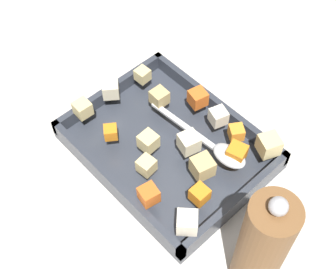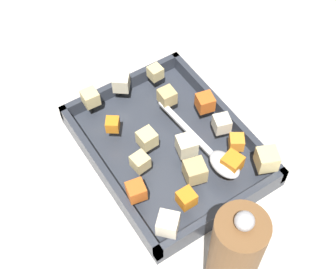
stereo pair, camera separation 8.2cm
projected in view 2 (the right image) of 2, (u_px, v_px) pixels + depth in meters
name	position (u px, v px, depth m)	size (l,w,h in m)	color
ground_plane	(158.00, 152.00, 0.87)	(4.00, 4.00, 0.00)	beige
baking_dish	(168.00, 148.00, 0.86)	(0.34, 0.26, 0.04)	#333842
carrot_chunk_far_left	(237.00, 142.00, 0.81)	(0.02, 0.02, 0.02)	orange
carrot_chunk_mid_left	(232.00, 163.00, 0.78)	(0.03, 0.03, 0.03)	orange
carrot_chunk_near_left	(186.00, 198.00, 0.75)	(0.03, 0.03, 0.03)	orange
carrot_chunk_corner_sw	(136.00, 191.00, 0.75)	(0.03, 0.03, 0.03)	orange
carrot_chunk_heap_side	(113.00, 124.00, 0.83)	(0.02, 0.02, 0.02)	orange
carrot_chunk_corner_se	(205.00, 102.00, 0.86)	(0.03, 0.03, 0.03)	orange
potato_chunk_front_center	(148.00, 140.00, 0.81)	(0.03, 0.03, 0.03)	#E0CC89
potato_chunk_rim_edge	(195.00, 171.00, 0.77)	(0.03, 0.03, 0.03)	tan
potato_chunk_center	(187.00, 145.00, 0.80)	(0.03, 0.03, 0.03)	beige
potato_chunk_near_right	(121.00, 82.00, 0.89)	(0.03, 0.03, 0.03)	beige
potato_chunk_back_center	(167.00, 96.00, 0.87)	(0.03, 0.03, 0.03)	tan
potato_chunk_heap_top	(90.00, 98.00, 0.87)	(0.03, 0.03, 0.03)	#E0CC89
potato_chunk_corner_nw	(140.00, 162.00, 0.79)	(0.03, 0.03, 0.03)	#E0CC89
potato_chunk_mid_right	(155.00, 72.00, 0.91)	(0.02, 0.02, 0.02)	#E0CC89
potato_chunk_far_right	(267.00, 159.00, 0.78)	(0.03, 0.03, 0.03)	#E0CC89
parsnip_chunk_near_spoon	(168.00, 224.00, 0.72)	(0.03, 0.03, 0.03)	silver
parsnip_chunk_under_handle	(222.00, 124.00, 0.83)	(0.03, 0.03, 0.03)	silver
serving_spoon	(219.00, 159.00, 0.79)	(0.21, 0.04, 0.02)	silver
pepper_mill	(233.00, 260.00, 0.63)	(0.07, 0.07, 0.24)	brown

